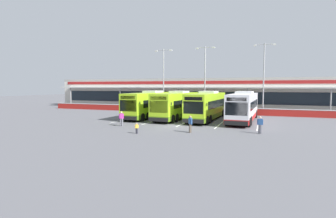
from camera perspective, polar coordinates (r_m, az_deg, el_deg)
ground_plane at (r=29.50m, az=2.07°, el=-3.69°), size 200.00×200.00×0.00m
terminal_building at (r=55.39m, az=10.81°, el=3.37°), size 70.00×13.00×6.00m
red_barrier_wall at (r=43.36m, az=8.06°, el=-0.25°), size 60.00×0.40×1.10m
coach_bus_leftmost at (r=37.87m, az=-3.89°, el=0.92°), size 3.30×12.25×3.78m
coach_bus_left_centre at (r=36.28m, az=1.90°, el=0.75°), size 3.30×12.25×3.78m
coach_bus_centre at (r=35.24m, az=8.34°, el=0.58°), size 3.30×12.25×3.78m
coach_bus_right_centre at (r=34.56m, az=15.90°, el=0.36°), size 3.30×12.25×3.78m
bay_stripe_far_west at (r=38.24m, az=-7.13°, el=-1.75°), size 0.14×13.00×0.01m
bay_stripe_west at (r=36.51m, az=-1.26°, el=-2.03°), size 0.14×13.00×0.01m
bay_stripe_mid_west at (r=35.20m, az=5.12°, el=-2.31°), size 0.14×13.00×0.01m
bay_stripe_centre at (r=34.35m, az=11.90°, el=-2.57°), size 0.14×13.00×0.01m
bay_stripe_mid_east at (r=34.01m, az=18.93°, el=-2.80°), size 0.14×13.00×0.01m
pedestrian_with_handbag at (r=29.92m, az=-10.04°, el=-1.99°), size 0.61×0.51×1.62m
pedestrian_in_dark_coat at (r=26.17m, az=19.21°, el=-3.13°), size 0.53×0.32×1.62m
pedestrian_child at (r=24.92m, az=-6.75°, el=-4.06°), size 0.29×0.26×1.00m
pedestrian_near_bin at (r=25.36m, az=4.82°, el=-3.13°), size 0.46×0.43×1.62m
lamp_post_west at (r=47.83m, az=-0.97°, el=7.15°), size 3.24×0.28×11.00m
lamp_post_centre at (r=44.96m, az=7.97°, el=7.25°), size 3.24×0.28×11.00m
lamp_post_east at (r=43.88m, az=19.94°, el=7.07°), size 3.24×0.28×11.00m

